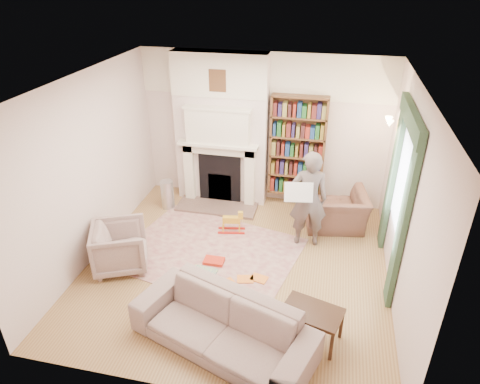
% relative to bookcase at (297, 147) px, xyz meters
% --- Properties ---
extents(floor, '(4.50, 4.50, 0.00)m').
position_rel_bookcase_xyz_m(floor, '(-0.65, -2.12, -1.18)').
color(floor, brown).
rests_on(floor, ground).
extents(ceiling, '(4.50, 4.50, 0.00)m').
position_rel_bookcase_xyz_m(ceiling, '(-0.65, -2.12, 1.62)').
color(ceiling, white).
rests_on(ceiling, wall_back).
extents(wall_back, '(4.50, 0.00, 4.50)m').
position_rel_bookcase_xyz_m(wall_back, '(-0.65, 0.13, 0.22)').
color(wall_back, silver).
rests_on(wall_back, floor).
extents(wall_front, '(4.50, 0.00, 4.50)m').
position_rel_bookcase_xyz_m(wall_front, '(-0.65, -4.37, 0.22)').
color(wall_front, silver).
rests_on(wall_front, floor).
extents(wall_left, '(0.00, 4.50, 4.50)m').
position_rel_bookcase_xyz_m(wall_left, '(-2.90, -2.12, 0.22)').
color(wall_left, silver).
rests_on(wall_left, floor).
extents(wall_right, '(0.00, 4.50, 4.50)m').
position_rel_bookcase_xyz_m(wall_right, '(1.60, -2.12, 0.22)').
color(wall_right, silver).
rests_on(wall_right, floor).
extents(fireplace, '(1.70, 0.58, 2.80)m').
position_rel_bookcase_xyz_m(fireplace, '(-1.40, -0.07, 0.21)').
color(fireplace, silver).
rests_on(fireplace, floor).
extents(bookcase, '(1.00, 0.24, 1.85)m').
position_rel_bookcase_xyz_m(bookcase, '(0.00, 0.00, 0.00)').
color(bookcase, brown).
rests_on(bookcase, floor).
extents(window, '(0.02, 0.90, 1.30)m').
position_rel_bookcase_xyz_m(window, '(1.58, -1.72, 0.27)').
color(window, silver).
rests_on(window, wall_right).
extents(curtain_left, '(0.07, 0.32, 2.40)m').
position_rel_bookcase_xyz_m(curtain_left, '(1.55, -2.42, 0.02)').
color(curtain_left, '#2D462D').
rests_on(curtain_left, floor).
extents(curtain_right, '(0.07, 0.32, 2.40)m').
position_rel_bookcase_xyz_m(curtain_right, '(1.55, -1.02, 0.02)').
color(curtain_right, '#2D462D').
rests_on(curtain_right, floor).
extents(pelmet, '(0.09, 1.70, 0.24)m').
position_rel_bookcase_xyz_m(pelmet, '(1.54, -1.72, 1.20)').
color(pelmet, '#2D462D').
rests_on(pelmet, wall_right).
extents(wall_sconce, '(0.20, 0.24, 0.24)m').
position_rel_bookcase_xyz_m(wall_sconce, '(1.38, -0.62, 0.72)').
color(wall_sconce, gold).
rests_on(wall_sconce, wall_right).
extents(rug, '(3.07, 2.61, 0.01)m').
position_rel_bookcase_xyz_m(rug, '(-1.15, -1.90, -1.17)').
color(rug, '#C5B195').
rests_on(rug, floor).
extents(armchair_reading, '(1.16, 1.06, 0.67)m').
position_rel_bookcase_xyz_m(armchair_reading, '(0.78, -0.68, -0.84)').
color(armchair_reading, '#462E25').
rests_on(armchair_reading, floor).
extents(armchair_left, '(1.02, 1.01, 0.71)m').
position_rel_bookcase_xyz_m(armchair_left, '(-2.35, -2.51, -0.82)').
color(armchair_left, '#B5A895').
rests_on(armchair_left, floor).
extents(sofa, '(2.39, 1.57, 0.65)m').
position_rel_bookcase_xyz_m(sofa, '(-0.46, -3.68, -0.85)').
color(sofa, gray).
rests_on(sofa, floor).
extents(man_reading, '(0.65, 0.49, 1.64)m').
position_rel_bookcase_xyz_m(man_reading, '(0.33, -1.28, -0.36)').
color(man_reading, '#544743').
rests_on(man_reading, floor).
extents(newspaper, '(0.45, 0.20, 0.29)m').
position_rel_bookcase_xyz_m(newspaper, '(0.18, -1.48, -0.14)').
color(newspaper, silver).
rests_on(newspaper, man_reading).
extents(coffee_table, '(0.80, 0.63, 0.45)m').
position_rel_bookcase_xyz_m(coffee_table, '(0.56, -3.33, -0.95)').
color(coffee_table, '#382213').
rests_on(coffee_table, floor).
extents(paraffin_heater, '(0.31, 0.31, 0.55)m').
position_rel_bookcase_xyz_m(paraffin_heater, '(-2.31, -0.67, -0.90)').
color(paraffin_heater, '#B7BABF').
rests_on(paraffin_heater, floor).
extents(rocking_horse, '(0.49, 0.26, 0.41)m').
position_rel_bookcase_xyz_m(rocking_horse, '(-0.94, -1.24, -0.97)').
color(rocking_horse, gold).
rests_on(rocking_horse, rug).
extents(board_game, '(0.41, 0.41, 0.03)m').
position_rel_bookcase_xyz_m(board_game, '(-1.09, -2.49, -1.15)').
color(board_game, '#D8DA4D').
rests_on(board_game, rug).
extents(game_box_lid, '(0.31, 0.21, 0.05)m').
position_rel_bookcase_xyz_m(game_box_lid, '(-1.00, -2.14, -1.14)').
color(game_box_lid, red).
rests_on(game_box_lid, rug).
extents(comic_annuals, '(0.99, 0.48, 0.02)m').
position_rel_bookcase_xyz_m(comic_annuals, '(-0.58, -2.50, -1.16)').
color(comic_annuals, red).
rests_on(comic_annuals, rug).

